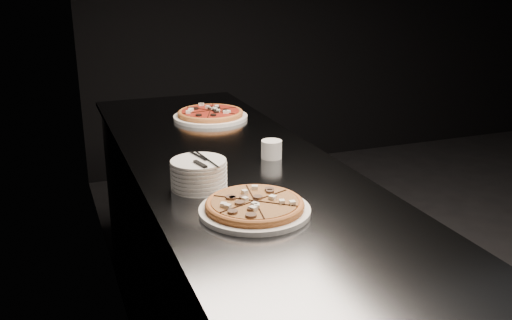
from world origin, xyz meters
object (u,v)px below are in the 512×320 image
object	(u,v)px
pizza_tomato	(210,114)
ramekin	(272,149)
counter	(236,272)
cutlery	(202,160)
plate_stack	(199,174)
pizza_mushroom	(255,206)

from	to	relation	value
pizza_tomato	ramekin	xyz separation A→B (m)	(0.04, -0.65, 0.01)
pizza_tomato	counter	bearing A→B (deg)	-98.93
counter	cutlery	world-z (taller)	cutlery
counter	plate_stack	distance (m)	0.58
pizza_mushroom	cutlery	distance (m)	0.27
counter	pizza_mushroom	distance (m)	0.67
counter	pizza_tomato	xyz separation A→B (m)	(0.10, 0.65, 0.48)
plate_stack	cutlery	world-z (taller)	cutlery
pizza_mushroom	pizza_tomato	bearing A→B (deg)	79.97
cutlery	plate_stack	bearing A→B (deg)	104.72
pizza_mushroom	cutlery	xyz separation A→B (m)	(-0.09, 0.24, 0.08)
counter	ramekin	distance (m)	0.52
pizza_tomato	cutlery	bearing A→B (deg)	-108.21
plate_stack	ramekin	size ratio (longest dim) A/B	2.31
counter	ramekin	size ratio (longest dim) A/B	31.29
cutlery	ramekin	distance (m)	0.40
ramekin	cutlery	bearing A→B (deg)	-146.95
pizza_tomato	cutlery	size ratio (longest dim) A/B	1.82
counter	cutlery	size ratio (longest dim) A/B	12.61
counter	pizza_mushroom	xyz separation A→B (m)	(-0.09, -0.46, 0.48)
counter	cutlery	bearing A→B (deg)	-130.20
pizza_mushroom	plate_stack	size ratio (longest dim) A/B	2.08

